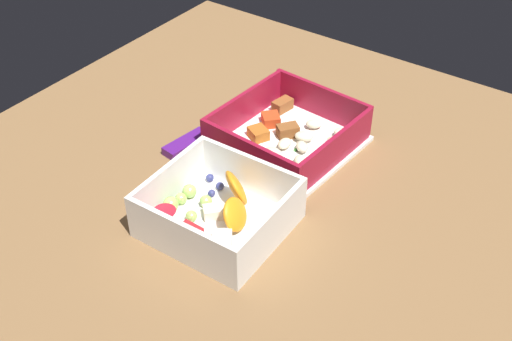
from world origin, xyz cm
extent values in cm
cube|color=brown|center=(0.00, 0.00, 1.00)|extent=(80.00, 80.00, 2.00)
cube|color=white|center=(8.42, 0.43, 2.30)|extent=(18.54, 17.58, 0.60)
cube|color=maroon|center=(0.03, 1.04, 5.03)|extent=(1.78, 16.37, 4.85)
cube|color=maroon|center=(16.80, -0.17, 5.03)|extent=(1.78, 16.37, 4.85)
cube|color=maroon|center=(8.98, 8.29, 5.03)|extent=(16.21, 1.76, 4.85)
cube|color=maroon|center=(7.85, -7.43, 5.03)|extent=(16.21, 1.76, 4.85)
ellipsoid|color=beige|center=(6.94, -0.14, 3.42)|extent=(2.36, 1.66, 1.17)
ellipsoid|color=beige|center=(11.22, -5.20, 3.37)|extent=(2.48, 2.70, 1.11)
ellipsoid|color=beige|center=(4.94, -3.76, 3.38)|extent=(2.67, 2.69, 1.11)
ellipsoid|color=beige|center=(9.77, -1.33, 3.50)|extent=(2.75, 3.10, 1.29)
ellipsoid|color=beige|center=(4.17, -0.36, 3.52)|extent=(2.06, 2.78, 1.32)
ellipsoid|color=beige|center=(13.30, -0.84, 3.41)|extent=(2.62, 2.81, 1.15)
ellipsoid|color=beige|center=(13.87, -5.04, 3.40)|extent=(2.71, 2.78, 1.15)
ellipsoid|color=beige|center=(2.90, -2.89, 3.50)|extent=(2.93, 2.37, 1.28)
ellipsoid|color=beige|center=(7.73, -2.32, 3.39)|extent=(2.69, 2.74, 1.13)
ellipsoid|color=beige|center=(1.96, -0.42, 3.43)|extent=(2.53, 1.89, 1.19)
cube|color=#AD5B1E|center=(6.87, 4.34, 3.35)|extent=(3.26, 3.41, 1.51)
cube|color=brown|center=(3.26, 3.59, 3.15)|extent=(2.10, 3.45, 1.11)
cube|color=red|center=(10.72, 4.84, 3.36)|extent=(3.53, 3.54, 1.52)
cube|color=brown|center=(14.77, 5.50, 3.44)|extent=(3.32, 2.24, 1.68)
cube|color=brown|center=(9.68, 1.27, 3.45)|extent=(3.51, 3.32, 1.69)
cube|color=#387A33|center=(7.94, 0.32, 2.70)|extent=(0.60, 0.40, 0.20)
cube|color=#387A33|center=(7.40, -1.54, 2.70)|extent=(0.60, 0.40, 0.20)
cube|color=#387A33|center=(11.98, -5.04, 2.70)|extent=(0.60, 0.40, 0.20)
cube|color=#387A33|center=(14.36, -0.88, 2.70)|extent=(0.60, 0.40, 0.20)
cube|color=white|center=(-9.90, -1.70, 2.30)|extent=(14.87, 15.83, 0.60)
cube|color=white|center=(-16.82, -1.89, 5.29)|extent=(1.03, 15.44, 5.38)
cube|color=white|center=(-2.98, -1.51, 5.29)|extent=(1.03, 15.44, 5.38)
cube|color=white|center=(-10.11, 5.71, 5.29)|extent=(13.25, 0.97, 5.38)
cube|color=white|center=(-9.69, -9.11, 5.29)|extent=(13.25, 0.97, 5.38)
ellipsoid|color=orange|center=(-9.65, -3.94, 4.84)|extent=(4.64, 3.91, 4.27)
ellipsoid|color=orange|center=(-6.02, -1.43, 5.14)|extent=(5.25, 5.64, 4.89)
cube|color=#F4EACC|center=(-13.16, -4.68, 3.50)|extent=(3.73, 3.55, 1.79)
cube|color=red|center=(-14.04, -0.64, 3.41)|extent=(2.08, 2.73, 1.61)
cube|color=#F4EACC|center=(-9.51, -0.58, 3.32)|extent=(2.99, 2.97, 1.45)
cube|color=#F4EACC|center=(-14.74, -7.08, 3.50)|extent=(3.44, 3.71, 1.80)
sphere|color=#9ECC60|center=(-11.58, 1.16, 3.30)|extent=(1.41, 1.41, 1.41)
sphere|color=#9ECC60|center=(-8.54, 1.37, 3.37)|extent=(1.54, 1.54, 1.54)
sphere|color=#9ECC60|center=(-11.54, 4.36, 3.56)|extent=(1.91, 1.91, 1.91)
sphere|color=#9ECC60|center=(-8.34, 4.11, 3.49)|extent=(1.79, 1.79, 1.79)
sphere|color=#9ECC60|center=(-9.89, 4.19, 3.34)|extent=(1.49, 1.49, 1.49)
cone|color=red|center=(-13.89, 3.18, 3.70)|extent=(2.75, 2.75, 2.20)
sphere|color=navy|center=(-6.69, 1.95, 3.08)|extent=(0.95, 0.95, 0.95)
sphere|color=navy|center=(-5.05, 1.89, 3.13)|extent=(1.07, 1.07, 1.07)
sphere|color=navy|center=(-4.51, 3.97, 3.14)|extent=(1.08, 1.08, 1.08)
cube|color=#51197A|center=(0.22, 11.67, 2.60)|extent=(7.28, 3.40, 1.20)
camera|label=1|loc=(-53.04, -37.51, 55.21)|focal=45.02mm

